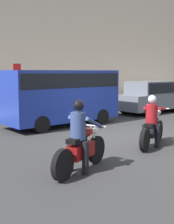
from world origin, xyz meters
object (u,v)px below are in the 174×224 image
Objects in this scene: motorcycle_with_rider_crimson at (152,125)px; street_sign_post at (17,82)px; motorcycle_with_rider_denim_blue at (81,143)px; pedestrian_bystander at (40,92)px; parked_van_cobalt_blue at (61,94)px; parked_sedan_slate_gray at (151,97)px.

street_sign_post is at bearing 89.66° from motorcycle_with_rider_crimson.
street_sign_post is (3.17, 9.21, 1.01)m from motorcycle_with_rider_denim_blue.
pedestrian_bystander is at bearing -3.41° from street_sign_post.
parked_van_cobalt_blue is at bearing 59.08° from motorcycle_with_rider_denim_blue.
pedestrian_bystander is (1.38, 8.70, 0.49)m from motorcycle_with_rider_crimson.
motorcycle_with_rider_crimson is at bearing -89.52° from parked_van_cobalt_blue.
parked_sedan_slate_gray is at bearing 0.25° from parked_van_cobalt_blue.
parked_van_cobalt_blue is 4.10m from street_sign_post.
pedestrian_bystander reaches higher than parked_sedan_slate_gray.
street_sign_post is (0.09, 4.08, 0.35)m from parked_van_cobalt_blue.
parked_van_cobalt_blue reaches higher than parked_sedan_slate_gray.
motorcycle_with_rider_crimson is 4.75m from parked_van_cobalt_blue.
street_sign_post reaches higher than motorcycle_with_rider_crimson.
motorcycle_with_rider_denim_blue is at bearing -150.43° from parked_sedan_slate_gray.
street_sign_post is 1.44m from pedestrian_bystander.
parked_van_cobalt_blue is (3.07, 5.13, 0.67)m from motorcycle_with_rider_denim_blue.
street_sign_post reaches higher than pedestrian_bystander.
motorcycle_with_rider_crimson is 0.42× the size of parked_van_cobalt_blue.
parked_van_cobalt_blue is at bearing -91.28° from street_sign_post.
street_sign_post is (-5.92, 4.06, 0.79)m from parked_sedan_slate_gray.
motorcycle_with_rider_crimson is 8.82m from pedestrian_bystander.
motorcycle_with_rider_denim_blue is 10.45m from parked_sedan_slate_gray.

